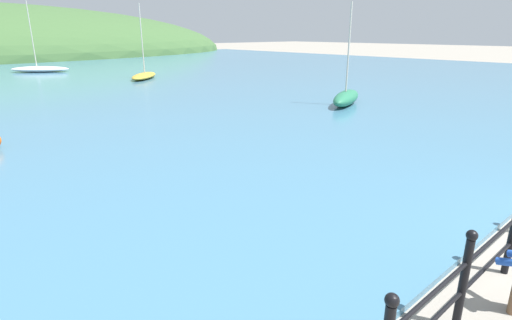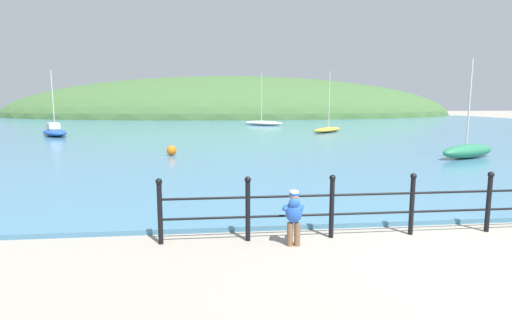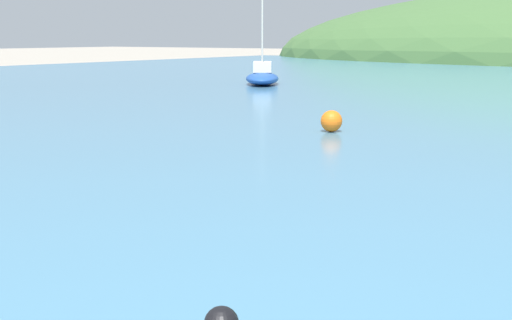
# 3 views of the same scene
# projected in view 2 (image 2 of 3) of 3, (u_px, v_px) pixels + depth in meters

# --- Properties ---
(ground_plane) EXTENTS (200.00, 200.00, 0.00)m
(ground_plane) POSITION_uv_depth(u_px,v_px,m) (474.00, 265.00, 6.29)
(ground_plane) COLOR gray
(water) EXTENTS (80.00, 60.00, 0.10)m
(water) POSITION_uv_depth(u_px,v_px,m) (256.00, 128.00, 37.76)
(water) COLOR teal
(water) RESTS_ON ground
(far_hillside) EXTENTS (80.72, 44.40, 14.21)m
(far_hillside) POSITION_uv_depth(u_px,v_px,m) (234.00, 115.00, 74.37)
(far_hillside) COLOR #3D6033
(far_hillside) RESTS_ON ground
(iron_railing) EXTENTS (9.61, 0.12, 1.21)m
(iron_railing) POSITION_uv_depth(u_px,v_px,m) (412.00, 202.00, 7.64)
(iron_railing) COLOR black
(iron_railing) RESTS_ON ground
(child_in_coat) EXTENTS (0.41, 0.40, 1.00)m
(child_in_coat) POSITION_uv_depth(u_px,v_px,m) (294.00, 213.00, 7.05)
(child_in_coat) COLOR brown
(child_in_coat) RESTS_ON ground
(boat_white_sailboat) EXTENTS (3.37, 2.11, 4.25)m
(boat_white_sailboat) POSITION_uv_depth(u_px,v_px,m) (468.00, 151.00, 17.47)
(boat_white_sailboat) COLOR #287551
(boat_white_sailboat) RESTS_ON water
(boat_green_fishing) EXTENTS (4.46, 3.92, 5.37)m
(boat_green_fishing) POSITION_uv_depth(u_px,v_px,m) (263.00, 123.00, 41.89)
(boat_green_fishing) COLOR silver
(boat_green_fishing) RESTS_ON water
(boat_mid_harbor) EXTENTS (3.65, 3.88, 4.89)m
(boat_mid_harbor) POSITION_uv_depth(u_px,v_px,m) (327.00, 129.00, 32.59)
(boat_mid_harbor) COLOR gold
(boat_mid_harbor) RESTS_ON water
(boat_far_left) EXTENTS (3.18, 3.91, 4.65)m
(boat_far_left) POSITION_uv_depth(u_px,v_px,m) (54.00, 132.00, 28.73)
(boat_far_left) COLOR #1E4793
(boat_far_left) RESTS_ON water
(mooring_buoy) EXTENTS (0.46, 0.46, 0.46)m
(mooring_buoy) POSITION_uv_depth(u_px,v_px,m) (172.00, 150.00, 18.35)
(mooring_buoy) COLOR orange
(mooring_buoy) RESTS_ON water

